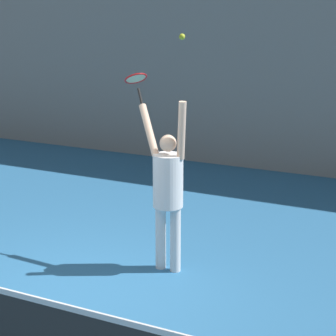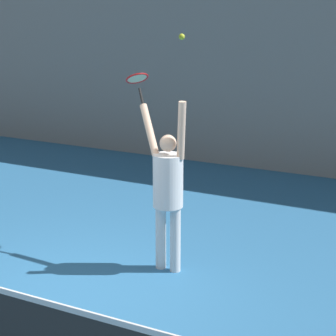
# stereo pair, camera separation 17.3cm
# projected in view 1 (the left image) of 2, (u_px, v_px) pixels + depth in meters

# --- Properties ---
(ground_plane) EXTENTS (18.00, 18.00, 0.00)m
(ground_plane) POSITION_uv_depth(u_px,v_px,m) (57.00, 301.00, 6.79)
(ground_plane) COLOR teal
(back_wall) EXTENTS (18.00, 0.10, 5.00)m
(back_wall) POSITION_uv_depth(u_px,v_px,m) (250.00, 42.00, 11.72)
(back_wall) COLOR gray
(back_wall) RESTS_ON ground_plane
(tennis_player) EXTENTS (0.80, 0.50, 2.13)m
(tennis_player) POSITION_uv_depth(u_px,v_px,m) (168.00, 187.00, 7.32)
(tennis_player) COLOR white
(tennis_player) RESTS_ON ground_plane
(tennis_racket) EXTENTS (0.38, 0.39, 0.40)m
(tennis_racket) POSITION_uv_depth(u_px,v_px,m) (136.00, 80.00, 7.58)
(tennis_racket) COLOR black
(tennis_ball) EXTENTS (0.07, 0.07, 0.07)m
(tennis_ball) POSITION_uv_depth(u_px,v_px,m) (182.00, 37.00, 6.72)
(tennis_ball) COLOR #CCDB2D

